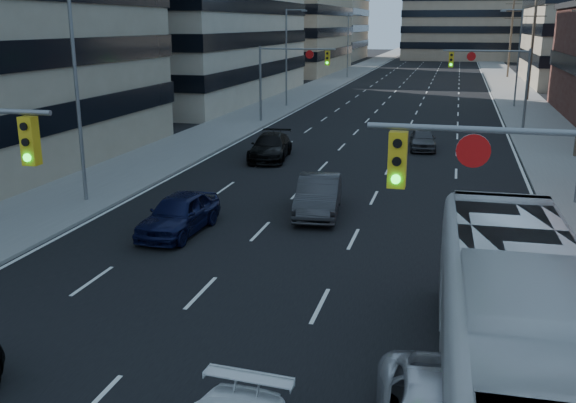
# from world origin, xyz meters

# --- Properties ---
(road_surface) EXTENTS (18.00, 300.00, 0.02)m
(road_surface) POSITION_xyz_m (0.00, 130.00, 0.01)
(road_surface) COLOR black
(road_surface) RESTS_ON ground
(sidewalk_left) EXTENTS (5.00, 300.00, 0.15)m
(sidewalk_left) POSITION_xyz_m (-11.50, 130.00, 0.07)
(sidewalk_left) COLOR slate
(sidewalk_left) RESTS_ON ground
(sidewalk_right) EXTENTS (5.00, 300.00, 0.15)m
(sidewalk_right) POSITION_xyz_m (11.50, 130.00, 0.07)
(sidewalk_right) COLOR slate
(sidewalk_right) RESTS_ON ground
(office_left_far) EXTENTS (20.00, 30.00, 16.00)m
(office_left_far) POSITION_xyz_m (-24.00, 100.00, 8.00)
(office_left_far) COLOR gray
(office_left_far) RESTS_ON ground
(bg_block_left) EXTENTS (24.00, 24.00, 20.00)m
(bg_block_left) POSITION_xyz_m (-28.00, 140.00, 10.00)
(bg_block_left) COLOR #ADA089
(bg_block_left) RESTS_ON ground
(signal_far_left) EXTENTS (6.09, 0.33, 6.00)m
(signal_far_left) POSITION_xyz_m (-7.68, 45.00, 4.30)
(signal_far_left) COLOR slate
(signal_far_left) RESTS_ON ground
(signal_far_right) EXTENTS (6.09, 0.33, 6.00)m
(signal_far_right) POSITION_xyz_m (7.68, 45.00, 4.30)
(signal_far_right) COLOR slate
(signal_far_right) RESTS_ON ground
(utility_pole_midblock) EXTENTS (2.20, 0.28, 11.00)m
(utility_pole_midblock) POSITION_xyz_m (12.20, 66.00, 5.78)
(utility_pole_midblock) COLOR #4C3D2D
(utility_pole_midblock) RESTS_ON ground
(utility_pole_distant) EXTENTS (2.20, 0.28, 11.00)m
(utility_pole_distant) POSITION_xyz_m (12.20, 96.00, 5.78)
(utility_pole_distant) COLOR #4C3D2D
(utility_pole_distant) RESTS_ON ground
(streetlight_left_near) EXTENTS (2.03, 0.22, 9.00)m
(streetlight_left_near) POSITION_xyz_m (-10.34, 20.00, 5.05)
(streetlight_left_near) COLOR slate
(streetlight_left_near) RESTS_ON ground
(streetlight_left_mid) EXTENTS (2.03, 0.22, 9.00)m
(streetlight_left_mid) POSITION_xyz_m (-10.34, 55.00, 5.05)
(streetlight_left_mid) COLOR slate
(streetlight_left_mid) RESTS_ON ground
(streetlight_left_far) EXTENTS (2.03, 0.22, 9.00)m
(streetlight_left_far) POSITION_xyz_m (-10.34, 90.00, 5.05)
(streetlight_left_far) COLOR slate
(streetlight_left_far) RESTS_ON ground
(streetlight_right_far) EXTENTS (2.03, 0.22, 9.00)m
(streetlight_right_far) POSITION_xyz_m (10.34, 60.00, 5.05)
(streetlight_right_far) COLOR slate
(streetlight_right_far) RESTS_ON ground
(transit_bus) EXTENTS (3.29, 12.46, 3.45)m
(transit_bus) POSITION_xyz_m (6.65, 7.83, 1.72)
(transit_bus) COLOR silver
(transit_bus) RESTS_ON ground
(sedan_blue) EXTENTS (2.03, 4.58, 1.53)m
(sedan_blue) POSITION_xyz_m (-4.72, 17.07, 0.77)
(sedan_blue) COLOR black
(sedan_blue) RESTS_ON ground
(sedan_grey_center) EXTENTS (2.27, 5.02, 1.60)m
(sedan_grey_center) POSITION_xyz_m (-0.14, 20.90, 0.80)
(sedan_grey_center) COLOR #2C2C2E
(sedan_grey_center) RESTS_ON ground
(sedan_black_far) EXTENTS (2.61, 5.29, 1.48)m
(sedan_black_far) POSITION_xyz_m (-5.20, 31.18, 0.74)
(sedan_black_far) COLOR black
(sedan_black_far) RESTS_ON ground
(sedan_grey_right) EXTENTS (1.92, 4.04, 1.33)m
(sedan_grey_right) POSITION_xyz_m (3.27, 36.45, 0.67)
(sedan_grey_right) COLOR #3A3A3D
(sedan_grey_right) RESTS_ON ground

